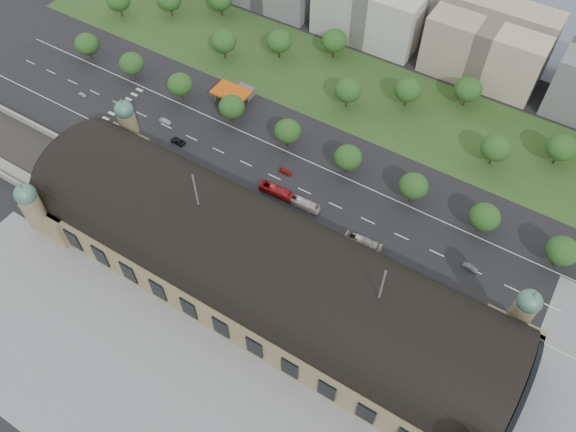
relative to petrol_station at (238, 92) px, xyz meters
The scene contains 43 objects.
ground 84.71m from the petrol_station, 50.45° to the right, with size 900.00×900.00×0.00m, color black.
station 84.98m from the petrol_station, 50.45° to the right, with size 150.00×48.40×44.30m.
track_cutting 87.79m from the petrol_station, 129.73° to the right, with size 70.00×24.00×3.10m.
plaza_south 126.63m from the petrol_station, 59.68° to the right, with size 190.00×48.00×0.12m, color gray.
road_slab 43.62m from the petrol_station, 38.82° to the right, with size 260.00×26.00×0.10m, color black.
grass_belt 47.86m from the petrol_station, 35.47° to the left, with size 300.00×45.00×0.10m, color #2B4B1E.
petrol_station is the anchor object (origin of this frame).
office_3 72.38m from the petrol_station, 70.56° to the left, with size 45.00×32.00×24.00m, color beige.
office_4 100.64m from the petrol_station, 42.50° to the left, with size 45.00×32.00×24.00m, color #C3B199.
tree_row_0 67.38m from the petrol_station, 169.47° to the right, with size 9.60×9.60×11.52m.
tree_row_1 44.08m from the petrol_station, 163.73° to the right, with size 9.60×9.60×11.52m.
tree_row_2 22.32m from the petrol_station, 145.83° to the right, with size 9.60×9.60×11.52m.
tree_row_3 14.35m from the petrol_station, 64.33° to the right, with size 9.60×9.60×11.52m.
tree_row_4 32.64m from the petrol_station, 22.33° to the right, with size 9.60×9.60×11.52m.
tree_row_5 55.47m from the petrol_station, 12.84° to the right, with size 9.60×9.60×11.52m.
tree_row_6 78.99m from the petrol_station, ahead, with size 9.60×9.60×11.52m.
tree_row_7 102.74m from the petrol_station, ahead, with size 9.60×9.60×11.52m.
tree_row_8 126.58m from the petrol_station, ahead, with size 9.60×9.60×11.52m.
tree_belt_0 78.30m from the petrol_station, 166.89° to the left, with size 10.40×10.40×12.48m.
tree_belt_1 64.57m from the petrol_station, 152.50° to the left, with size 10.40×10.40×12.48m.
tree_belt_3 26.54m from the petrol_station, 137.15° to the left, with size 10.40×10.40×12.48m.
tree_belt_4 30.15m from the petrol_station, 90.18° to the left, with size 10.40×10.40×12.48m.
tree_belt_5 46.08m from the petrol_station, 65.62° to the left, with size 10.40×10.40×12.48m.
tree_belt_6 42.15m from the petrol_station, 25.05° to the left, with size 10.40×10.40×12.48m.
tree_belt_7 64.40m from the petrol_station, 27.57° to the left, with size 10.40×10.40×12.48m.
tree_belt_8 86.76m from the petrol_station, 28.79° to the left, with size 10.40×10.40×12.48m.
tree_belt_9 96.68m from the petrol_station, 10.57° to the left, with size 10.40×10.40×12.48m.
tree_belt_10 117.83m from the petrol_station, 14.62° to the left, with size 10.40×10.40×12.48m.
traffic_car_0 61.32m from the petrol_station, 149.46° to the right, with size 1.50×3.74×1.27m, color silver.
traffic_car_1 30.32m from the petrol_station, 120.85° to the right, with size 1.59×4.56×1.50m, color gray.
traffic_car_2 32.23m from the petrol_station, 98.61° to the right, with size 2.70×5.85×1.63m, color black.
traffic_car_3 43.36m from the petrol_station, 33.19° to the right, with size 1.89×4.64×1.35m, color maroon.
traffic_car_5 108.18m from the petrol_station, 14.70° to the right, with size 1.64×4.70×1.55m, color slate.
parked_car_0 50.53m from the petrol_station, 121.13° to the right, with size 1.49×4.27×1.41m, color black.
parked_car_1 44.39m from the petrol_station, 92.91° to the right, with size 2.69×5.83×1.62m, color maroon.
parked_car_2 42.50m from the petrol_station, 71.68° to the right, with size 1.84×4.51×1.31m, color #1C1C4F.
parked_car_3 40.35m from the petrol_station, 90.66° to the right, with size 1.62×4.03×1.37m, color #54585B.
parked_car_4 44.83m from the petrol_station, 64.13° to the right, with size 1.38×3.96×1.31m, color silver.
parked_car_5 41.47m from the petrol_station, 76.60° to the right, with size 2.43×5.28×1.47m, color gray.
parked_car_6 42.86m from the petrol_station, 71.67° to the right, with size 2.03×5.00×1.45m, color black.
bus_west 51.37m from the petrol_station, 40.86° to the right, with size 2.95×12.61×3.51m, color red.
bus_mid 59.26m from the petrol_station, 34.18° to the right, with size 2.69×11.48×3.20m, color silver.
bus_east 81.70m from the petrol_station, 26.92° to the right, with size 2.88×12.30×3.43m, color beige.
Camera 1 is at (51.37, -68.59, 145.86)m, focal length 35.00 mm.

